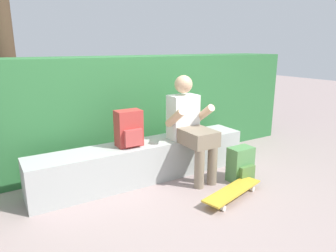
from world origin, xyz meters
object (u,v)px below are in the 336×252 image
Objects in this scene: skateboard_near_person at (233,191)px; backpack_on_bench at (129,129)px; person_skater at (190,124)px; backpack_on_ground at (241,165)px; bench_main at (144,161)px.

skateboard_near_person is 1.28m from backpack_on_bench.
person_skater is 0.75m from backpack_on_ground.
backpack_on_ground is at bearing -44.25° from person_skater.
skateboard_near_person is at bearing -58.44° from bench_main.
backpack_on_ground reaches higher than skateboard_near_person.
backpack_on_ground is (0.92, -0.63, -0.03)m from bench_main.
bench_main is 0.68m from person_skater.
person_skater reaches higher than backpack_on_ground.
person_skater reaches higher than bench_main.
bench_main is at bearing 157.05° from person_skater.
person_skater is 0.89m from skateboard_near_person.
person_skater is at bearing -16.38° from backpack_on_bench.
backpack_on_bench is at bearing 163.62° from person_skater.
backpack_on_bench is 1.00× the size of backpack_on_ground.
skateboard_near_person is 2.06× the size of backpack_on_bench.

